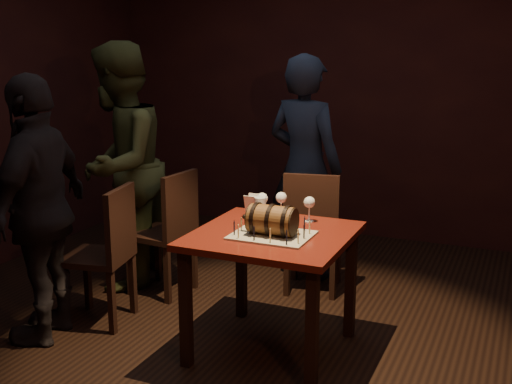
% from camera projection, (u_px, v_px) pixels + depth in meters
% --- Properties ---
extents(room_shell, '(5.04, 5.04, 2.80)m').
position_uv_depth(room_shell, '(248.00, 119.00, 3.77)').
color(room_shell, black).
rests_on(room_shell, ground).
extents(pub_table, '(0.90, 0.90, 0.75)m').
position_uv_depth(pub_table, '(273.00, 250.00, 3.79)').
color(pub_table, '#4D120C').
rests_on(pub_table, ground).
extents(cake_board, '(0.45, 0.35, 0.01)m').
position_uv_depth(cake_board, '(272.00, 235.00, 3.69)').
color(cake_board, '#9D937F').
rests_on(cake_board, pub_table).
extents(barrel_cake, '(0.33, 0.19, 0.19)m').
position_uv_depth(barrel_cake, '(272.00, 220.00, 3.67)').
color(barrel_cake, brown).
rests_on(barrel_cake, cake_board).
extents(birthday_candles, '(0.40, 0.30, 0.09)m').
position_uv_depth(birthday_candles, '(272.00, 228.00, 3.68)').
color(birthday_candles, '#FEEA98').
rests_on(birthday_candles, cake_board).
extents(wine_glass_left, '(0.07, 0.07, 0.16)m').
position_uv_depth(wine_glass_left, '(262.00, 200.00, 4.07)').
color(wine_glass_left, silver).
rests_on(wine_glass_left, pub_table).
extents(wine_glass_mid, '(0.07, 0.07, 0.16)m').
position_uv_depth(wine_glass_mid, '(281.00, 199.00, 4.09)').
color(wine_glass_mid, silver).
rests_on(wine_glass_mid, pub_table).
extents(wine_glass_right, '(0.07, 0.07, 0.16)m').
position_uv_depth(wine_glass_right, '(309.00, 203.00, 3.97)').
color(wine_glass_right, silver).
rests_on(wine_glass_right, pub_table).
extents(pint_of_ale, '(0.07, 0.07, 0.15)m').
position_uv_depth(pint_of_ale, '(260.00, 210.00, 4.00)').
color(pint_of_ale, silver).
rests_on(pint_of_ale, pub_table).
extents(menu_card, '(0.10, 0.05, 0.13)m').
position_uv_depth(menu_card, '(253.00, 205.00, 4.14)').
color(menu_card, white).
rests_on(menu_card, pub_table).
extents(chair_back, '(0.47, 0.47, 0.93)m').
position_uv_depth(chair_back, '(312.00, 226.00, 4.70)').
color(chair_back, black).
rests_on(chair_back, ground).
extents(chair_left_rear, '(0.43, 0.43, 0.93)m').
position_uv_depth(chair_left_rear, '(170.00, 226.00, 4.70)').
color(chair_left_rear, black).
rests_on(chair_left_rear, ground).
extents(chair_left_front, '(0.47, 0.47, 0.93)m').
position_uv_depth(chair_left_front, '(108.00, 248.00, 4.21)').
color(chair_left_front, black).
rests_on(chair_left_front, ground).
extents(person_back, '(0.72, 0.56, 1.76)m').
position_uv_depth(person_back, '(305.00, 167.00, 5.04)').
color(person_back, '#1A2235').
rests_on(person_back, ground).
extents(person_left_rear, '(0.89, 1.04, 1.85)m').
position_uv_depth(person_left_rear, '(120.00, 167.00, 4.83)').
color(person_left_rear, '#3C4120').
rests_on(person_left_rear, ground).
extents(person_left_front, '(0.60, 1.04, 1.67)m').
position_uv_depth(person_left_front, '(41.00, 210.00, 3.94)').
color(person_left_front, black).
rests_on(person_left_front, ground).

